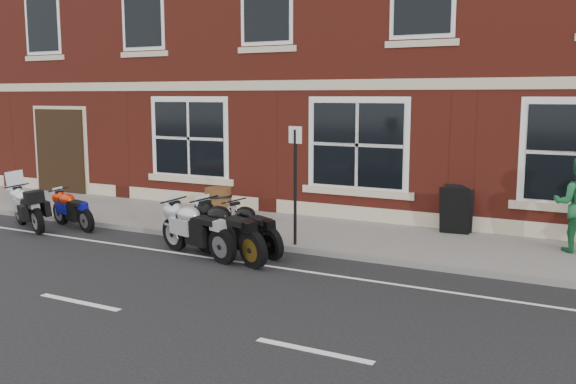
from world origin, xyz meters
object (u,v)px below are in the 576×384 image
(moto_touring_silver, at_px, (29,206))
(barrel_planter, at_px, (218,203))
(moto_sport_red, at_px, (73,208))
(moto_sport_black, at_px, (228,229))
(moto_naked_black, at_px, (253,226))
(parking_sign, at_px, (295,177))
(moto_sport_silver, at_px, (197,227))
(a_board_sign, at_px, (456,210))

(moto_touring_silver, distance_m, barrel_planter, 4.49)
(moto_sport_red, xyz_separation_m, moto_sport_black, (4.91, -0.72, 0.12))
(moto_sport_black, height_order, moto_naked_black, moto_sport_black)
(moto_sport_red, bearing_deg, parking_sign, -68.18)
(parking_sign, bearing_deg, moto_touring_silver, -155.07)
(moto_touring_silver, relative_size, moto_sport_silver, 0.88)
(moto_sport_red, xyz_separation_m, parking_sign, (5.71, 0.54, 1.04))
(moto_naked_black, bearing_deg, a_board_sign, -19.10)
(barrel_planter, bearing_deg, parking_sign, -28.22)
(moto_touring_silver, xyz_separation_m, moto_naked_black, (5.91, 0.55, -0.02))
(moto_touring_silver, bearing_deg, moto_sport_silver, -68.39)
(moto_naked_black, bearing_deg, moto_sport_silver, 162.43)
(moto_sport_silver, height_order, barrel_planter, moto_sport_silver)
(moto_naked_black, distance_m, parking_sign, 1.31)
(a_board_sign, height_order, barrel_planter, a_board_sign)
(moto_sport_red, bearing_deg, barrel_planter, -35.30)
(moto_sport_silver, xyz_separation_m, parking_sign, (1.48, 1.33, 0.94))
(moto_sport_red, relative_size, moto_naked_black, 0.96)
(moto_sport_silver, bearing_deg, barrel_planter, 43.93)
(moto_sport_silver, height_order, a_board_sign, a_board_sign)
(moto_naked_black, relative_size, parking_sign, 0.78)
(barrel_planter, height_order, parking_sign, parking_sign)
(moto_sport_black, bearing_deg, parking_sign, -10.80)
(moto_sport_red, height_order, moto_naked_black, moto_naked_black)
(moto_sport_black, xyz_separation_m, a_board_sign, (3.44, 3.91, 0.05))
(moto_touring_silver, height_order, barrel_planter, moto_touring_silver)
(moto_sport_black, distance_m, parking_sign, 1.75)
(moto_sport_black, height_order, parking_sign, parking_sign)
(moto_naked_black, relative_size, barrel_planter, 2.45)
(moto_touring_silver, bearing_deg, moto_naked_black, -60.27)
(a_board_sign, bearing_deg, moto_touring_silver, -163.68)
(a_board_sign, bearing_deg, moto_sport_black, -137.09)
(moto_sport_red, bearing_deg, moto_sport_black, -81.89)
(moto_sport_black, xyz_separation_m, barrel_planter, (-2.19, 2.86, -0.09))
(moto_touring_silver, distance_m, moto_naked_black, 5.93)
(barrel_planter, bearing_deg, moto_sport_red, -141.73)
(moto_sport_black, bearing_deg, moto_sport_red, 103.56)
(moto_sport_black, relative_size, parking_sign, 0.91)
(moto_touring_silver, relative_size, moto_sport_red, 1.06)
(moto_sport_red, height_order, a_board_sign, a_board_sign)
(moto_sport_red, height_order, moto_sport_black, moto_sport_black)
(moto_sport_silver, bearing_deg, moto_sport_black, -66.98)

